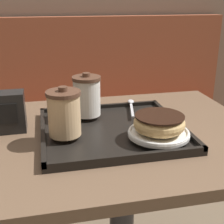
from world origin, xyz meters
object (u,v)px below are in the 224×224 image
at_px(donut_chocolate_glazed, 159,123).
at_px(spoon, 131,104).
at_px(napkin_dispenser, 8,112).
at_px(coffee_cup_front, 64,113).
at_px(coffee_cup_rear, 87,96).

bearing_deg(donut_chocolate_glazed, spoon, 91.29).
distance_m(spoon, napkin_dispenser, 0.40).
bearing_deg(coffee_cup_front, donut_chocolate_glazed, -13.75).
distance_m(coffee_cup_rear, spoon, 0.18).
relative_size(coffee_cup_rear, donut_chocolate_glazed, 0.98).
height_order(coffee_cup_front, donut_chocolate_glazed, coffee_cup_front).
bearing_deg(napkin_dispenser, donut_chocolate_glazed, -23.54).
xyz_separation_m(coffee_cup_front, spoon, (0.24, 0.19, -0.06)).
height_order(coffee_cup_front, napkin_dispenser, coffee_cup_front).
bearing_deg(coffee_cup_front, coffee_cup_rear, 59.80).
bearing_deg(spoon, donut_chocolate_glazed, -165.98).
xyz_separation_m(coffee_cup_front, donut_chocolate_glazed, (0.24, -0.06, -0.03)).
bearing_deg(napkin_dispenser, coffee_cup_front, -36.31).
xyz_separation_m(coffee_cup_front, coffee_cup_rear, (0.08, 0.14, 0.00)).
relative_size(coffee_cup_front, donut_chocolate_glazed, 0.98).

